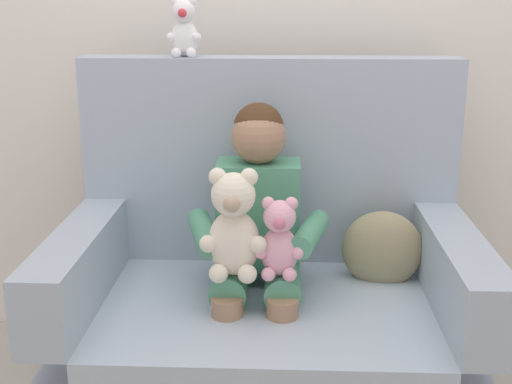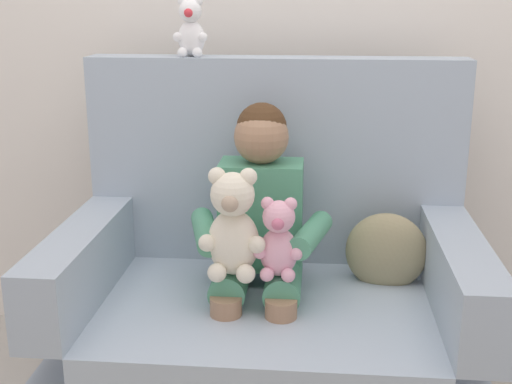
% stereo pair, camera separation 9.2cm
% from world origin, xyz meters
% --- Properties ---
extents(armchair, '(1.26, 0.85, 1.11)m').
position_xyz_m(armchair, '(0.00, 0.06, 0.34)').
color(armchair, '#9EADBC').
rests_on(armchair, ground).
extents(seated_child, '(0.45, 0.39, 0.82)m').
position_xyz_m(seated_child, '(-0.03, 0.06, 0.63)').
color(seated_child, '#4C9370').
rests_on(seated_child, armchair).
extents(plush_cream, '(0.19, 0.16, 0.32)m').
position_xyz_m(plush_cream, '(-0.09, -0.10, 0.67)').
color(plush_cream, silver).
rests_on(plush_cream, armchair).
extents(plush_pink, '(0.14, 0.12, 0.24)m').
position_xyz_m(plush_pink, '(0.04, -0.09, 0.63)').
color(plush_pink, '#EAA8BC').
rests_on(plush_pink, armchair).
extents(plush_white_on_backrest, '(0.11, 0.09, 0.19)m').
position_xyz_m(plush_white_on_backrest, '(-0.28, 0.35, 1.20)').
color(plush_white_on_backrest, white).
rests_on(plush_white_on_backrest, armchair).
extents(throw_pillow, '(0.27, 0.15, 0.26)m').
position_xyz_m(throw_pillow, '(0.37, 0.16, 0.51)').
color(throw_pillow, '#998C66').
rests_on(throw_pillow, armchair).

